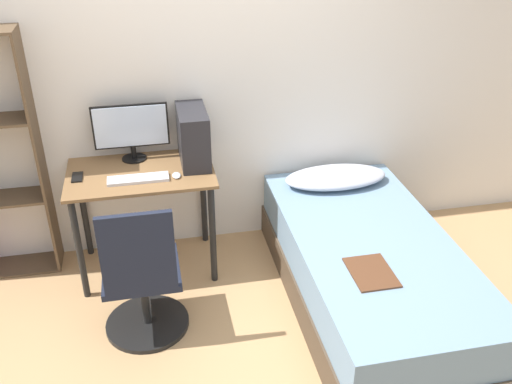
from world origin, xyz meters
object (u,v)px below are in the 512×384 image
(bed, at_px, (369,272))
(keyboard, at_px, (138,179))
(office_chair, at_px, (143,286))
(monitor, at_px, (131,129))
(pc_tower, at_px, (193,136))

(bed, xyz_separation_m, keyboard, (-1.41, 0.58, 0.53))
(office_chair, distance_m, keyboard, 0.71)
(keyboard, bearing_deg, monitor, 93.21)
(bed, bearing_deg, pc_tower, 142.68)
(bed, relative_size, monitor, 3.96)
(pc_tower, bearing_deg, keyboard, -152.38)
(office_chair, xyz_separation_m, pc_tower, (0.41, 0.77, 0.60))
(bed, bearing_deg, monitor, 147.58)
(office_chair, relative_size, pc_tower, 2.29)
(monitor, xyz_separation_m, pc_tower, (0.40, -0.13, -0.04))
(monitor, relative_size, keyboard, 1.29)
(keyboard, bearing_deg, office_chair, -92.87)
(office_chair, height_order, bed, office_chair)
(monitor, height_order, keyboard, monitor)
(office_chair, xyz_separation_m, monitor, (0.01, 0.90, 0.63))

